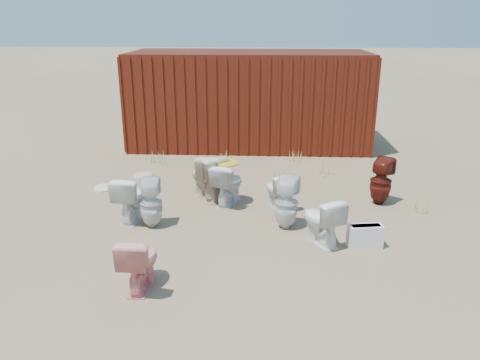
{
  "coord_description": "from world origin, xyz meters",
  "views": [
    {
      "loc": [
        0.39,
        -7.0,
        3.18
      ],
      "look_at": [
        0.0,
        0.6,
        0.55
      ],
      "focal_mm": 35.0,
      "sensor_mm": 36.0,
      "label": 1
    }
  ],
  "objects_px": {
    "toilet_front_a": "(131,198)",
    "toilet_back_beige_right": "(211,175)",
    "toilet_front_maroon": "(381,181)",
    "toilet_back_a": "(151,203)",
    "toilet_back_e": "(286,203)",
    "toilet_front_e": "(321,220)",
    "toilet_front_pink": "(140,261)",
    "toilet_back_yellowlid": "(228,184)",
    "shipping_container": "(249,99)",
    "toilet_front_c": "(277,190)",
    "loose_tank": "(365,236)",
    "toilet_back_beige_left": "(207,177)"
  },
  "relations": [
    {
      "from": "toilet_front_c",
      "to": "loose_tank",
      "type": "distance_m",
      "value": 1.94
    },
    {
      "from": "shipping_container",
      "to": "toilet_back_yellowlid",
      "type": "height_order",
      "value": "shipping_container"
    },
    {
      "from": "toilet_front_pink",
      "to": "toilet_back_a",
      "type": "distance_m",
      "value": 1.82
    },
    {
      "from": "toilet_front_a",
      "to": "toilet_front_c",
      "type": "relative_size",
      "value": 1.19
    },
    {
      "from": "toilet_front_e",
      "to": "toilet_back_beige_left",
      "type": "bearing_deg",
      "value": -71.94
    },
    {
      "from": "toilet_back_beige_right",
      "to": "loose_tank",
      "type": "bearing_deg",
      "value": 145.34
    },
    {
      "from": "toilet_front_a",
      "to": "toilet_back_a",
      "type": "bearing_deg",
      "value": 153.47
    },
    {
      "from": "toilet_back_yellowlid",
      "to": "toilet_front_a",
      "type": "bearing_deg",
      "value": 47.22
    },
    {
      "from": "toilet_front_c",
      "to": "toilet_back_e",
      "type": "height_order",
      "value": "toilet_back_e"
    },
    {
      "from": "toilet_front_pink",
      "to": "toilet_back_e",
      "type": "xyz_separation_m",
      "value": [
        1.87,
        1.87,
        0.06
      ]
    },
    {
      "from": "toilet_front_pink",
      "to": "toilet_back_yellowlid",
      "type": "distance_m",
      "value": 2.98
    },
    {
      "from": "toilet_front_maroon",
      "to": "toilet_front_c",
      "type": "bearing_deg",
      "value": 44.15
    },
    {
      "from": "toilet_front_pink",
      "to": "toilet_front_e",
      "type": "bearing_deg",
      "value": -147.55
    },
    {
      "from": "toilet_back_a",
      "to": "toilet_back_beige_left",
      "type": "relative_size",
      "value": 0.94
    },
    {
      "from": "toilet_back_a",
      "to": "toilet_front_pink",
      "type": "bearing_deg",
      "value": 88.01
    },
    {
      "from": "toilet_front_maroon",
      "to": "toilet_front_a",
      "type": "bearing_deg",
      "value": 47.9
    },
    {
      "from": "toilet_front_maroon",
      "to": "toilet_back_yellowlid",
      "type": "bearing_deg",
      "value": 38.58
    },
    {
      "from": "toilet_front_e",
      "to": "toilet_back_e",
      "type": "relative_size",
      "value": 0.88
    },
    {
      "from": "shipping_container",
      "to": "toilet_front_maroon",
      "type": "height_order",
      "value": "shipping_container"
    },
    {
      "from": "loose_tank",
      "to": "toilet_back_yellowlid",
      "type": "bearing_deg",
      "value": 133.95
    },
    {
      "from": "toilet_front_e",
      "to": "toilet_back_beige_right",
      "type": "bearing_deg",
      "value": -74.31
    },
    {
      "from": "toilet_front_maroon",
      "to": "toilet_back_a",
      "type": "xyz_separation_m",
      "value": [
        -3.89,
        -1.19,
        -0.02
      ]
    },
    {
      "from": "toilet_front_c",
      "to": "toilet_front_maroon",
      "type": "bearing_deg",
      "value": 167.27
    },
    {
      "from": "toilet_back_a",
      "to": "toilet_back_beige_left",
      "type": "bearing_deg",
      "value": -130.66
    },
    {
      "from": "toilet_front_maroon",
      "to": "toilet_back_a",
      "type": "bearing_deg",
      "value": 52.59
    },
    {
      "from": "toilet_back_e",
      "to": "shipping_container",
      "type": "bearing_deg",
      "value": -65.33
    },
    {
      "from": "toilet_front_a",
      "to": "toilet_back_e",
      "type": "height_order",
      "value": "toilet_back_e"
    },
    {
      "from": "toilet_back_a",
      "to": "toilet_back_yellowlid",
      "type": "relative_size",
      "value": 1.05
    },
    {
      "from": "toilet_back_a",
      "to": "toilet_back_e",
      "type": "relative_size",
      "value": 0.95
    },
    {
      "from": "toilet_front_maroon",
      "to": "toilet_back_yellowlid",
      "type": "height_order",
      "value": "toilet_front_maroon"
    },
    {
      "from": "toilet_back_yellowlid",
      "to": "toilet_front_maroon",
      "type": "bearing_deg",
      "value": -156.96
    },
    {
      "from": "toilet_front_c",
      "to": "toilet_back_beige_right",
      "type": "height_order",
      "value": "toilet_back_beige_right"
    },
    {
      "from": "toilet_front_a",
      "to": "toilet_back_beige_right",
      "type": "height_order",
      "value": "toilet_back_beige_right"
    },
    {
      "from": "loose_tank",
      "to": "toilet_front_c",
      "type": "bearing_deg",
      "value": 121.22
    },
    {
      "from": "toilet_front_e",
      "to": "toilet_back_beige_left",
      "type": "distance_m",
      "value": 2.58
    },
    {
      "from": "toilet_front_maroon",
      "to": "toilet_back_beige_right",
      "type": "distance_m",
      "value": 3.08
    },
    {
      "from": "toilet_front_a",
      "to": "toilet_front_e",
      "type": "relative_size",
      "value": 1.05
    },
    {
      "from": "toilet_front_maroon",
      "to": "toilet_back_beige_right",
      "type": "relative_size",
      "value": 0.99
    },
    {
      "from": "toilet_front_c",
      "to": "toilet_back_beige_left",
      "type": "distance_m",
      "value": 1.35
    },
    {
      "from": "toilet_back_beige_left",
      "to": "toilet_back_e",
      "type": "xyz_separation_m",
      "value": [
        1.4,
        -1.23,
        -0.01
      ]
    },
    {
      "from": "toilet_front_a",
      "to": "loose_tank",
      "type": "xyz_separation_m",
      "value": [
        3.67,
        -0.82,
        -0.21
      ]
    },
    {
      "from": "toilet_back_beige_right",
      "to": "toilet_front_c",
      "type": "bearing_deg",
      "value": 162.74
    },
    {
      "from": "shipping_container",
      "to": "toilet_front_pink",
      "type": "xyz_separation_m",
      "value": [
        -1.11,
        -7.17,
        -0.84
      ]
    },
    {
      "from": "toilet_back_yellowlid",
      "to": "loose_tank",
      "type": "xyz_separation_m",
      "value": [
        2.13,
        -1.61,
        -0.21
      ]
    },
    {
      "from": "toilet_back_e",
      "to": "loose_tank",
      "type": "bearing_deg",
      "value": 167.26
    },
    {
      "from": "toilet_back_beige_right",
      "to": "toilet_front_e",
      "type": "bearing_deg",
      "value": 138.57
    },
    {
      "from": "toilet_back_a",
      "to": "toilet_back_yellowlid",
      "type": "distance_m",
      "value": 1.56
    },
    {
      "from": "toilet_front_pink",
      "to": "toilet_front_c",
      "type": "relative_size",
      "value": 1.1
    },
    {
      "from": "toilet_back_a",
      "to": "shipping_container",
      "type": "bearing_deg",
      "value": -115.14
    },
    {
      "from": "shipping_container",
      "to": "toilet_front_a",
      "type": "distance_m",
      "value": 5.48
    }
  ]
}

